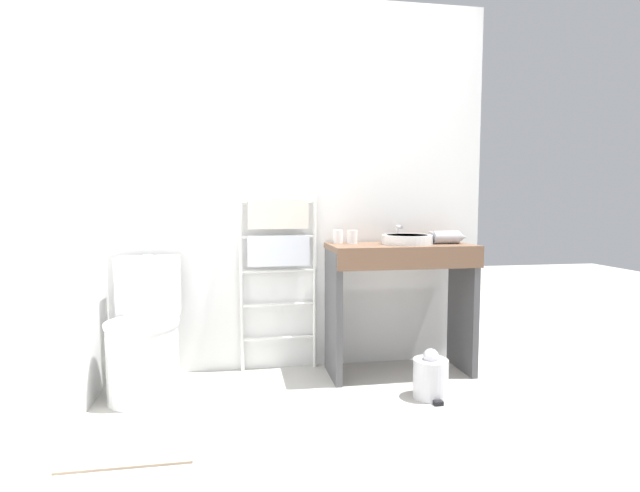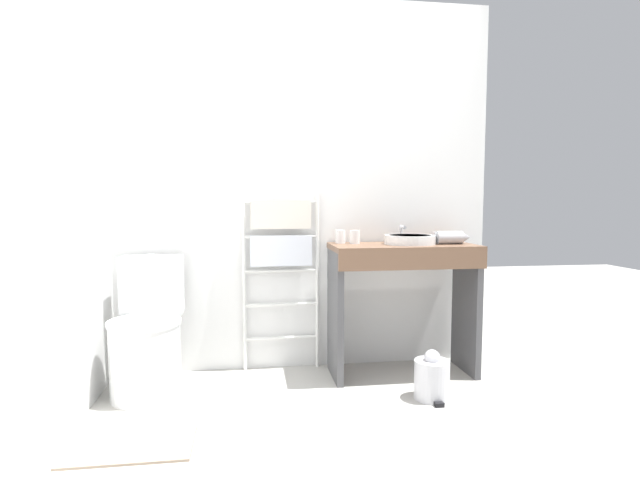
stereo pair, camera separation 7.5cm
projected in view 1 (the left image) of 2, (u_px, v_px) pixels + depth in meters
ground_plane at (332, 464)px, 2.12m from camera, size 12.00×12.00×0.00m
wall_back at (293, 186)px, 3.34m from camera, size 2.61×0.12×2.43m
wall_side at (57, 180)px, 2.43m from camera, size 0.12×1.93×2.43m
toilet at (145, 340)px, 2.86m from camera, size 0.41×0.56×0.79m
towel_radiator at (278, 247)px, 3.25m from camera, size 0.51×0.06×1.16m
vanity_counter at (400, 287)px, 3.19m from camera, size 0.91×0.45×0.84m
sink_basin at (407, 239)px, 3.19m from camera, size 0.32×0.32×0.06m
faucet at (398, 231)px, 3.36m from camera, size 0.02×0.10×0.11m
cup_near_wall at (338, 237)px, 3.24m from camera, size 0.07×0.07×0.09m
cup_near_edge at (352, 237)px, 3.21m from camera, size 0.07×0.07×0.09m
hair_dryer at (447, 237)px, 3.22m from camera, size 0.22×0.19×0.08m
trash_bin at (431, 377)px, 2.84m from camera, size 0.20×0.23×0.28m
bath_mat at (132, 447)px, 2.25m from camera, size 0.56×0.36×0.01m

